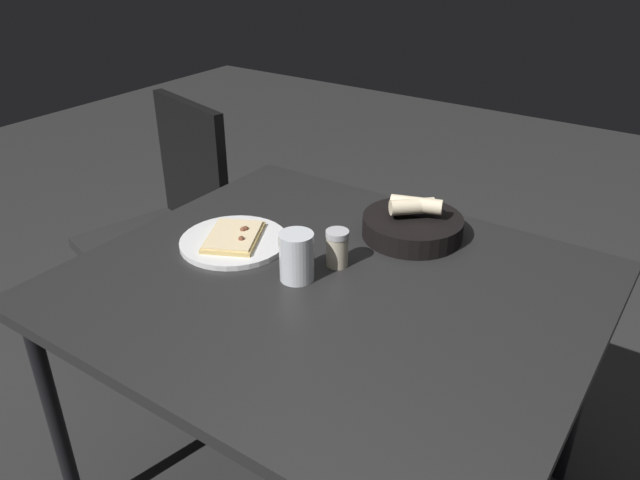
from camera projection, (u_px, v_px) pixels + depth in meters
dining_table at (330, 301)px, 1.46m from camera, size 1.18×1.02×0.73m
pizza_plate at (234, 240)px, 1.59m from camera, size 0.28×0.28×0.04m
bread_basket at (412, 225)px, 1.62m from camera, size 0.26×0.26×0.11m
beer_glass at (297, 259)px, 1.43m from camera, size 0.08×0.08×0.12m
pepper_shaker at (337, 250)px, 1.48m from camera, size 0.06×0.06×0.09m
chair_near at (170, 215)px, 2.25m from camera, size 0.54×0.54×0.91m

